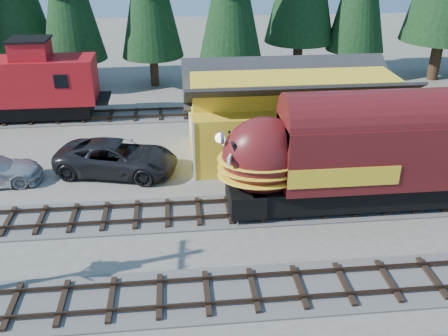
{
  "coord_description": "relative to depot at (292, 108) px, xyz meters",
  "views": [
    {
      "loc": [
        -6.87,
        -16.89,
        12.88
      ],
      "look_at": [
        -4.73,
        4.0,
        2.43
      ],
      "focal_mm": 40.0,
      "sensor_mm": 36.0,
      "label": 1
    }
  ],
  "objects": [
    {
      "name": "ground",
      "position": [
        0.0,
        -10.5,
        -2.96
      ],
      "size": [
        120.0,
        120.0,
        0.0
      ],
      "primitive_type": "plane",
      "color": "#6B665B",
      "rests_on": "ground"
    },
    {
      "name": "track_spur",
      "position": [
        -10.0,
        7.5,
        -2.9
      ],
      "size": [
        32.0,
        3.2,
        0.33
      ],
      "color": "#4C4947",
      "rests_on": "ground"
    },
    {
      "name": "depot",
      "position": [
        0.0,
        0.0,
        0.0
      ],
      "size": [
        12.8,
        7.0,
        5.3
      ],
      "color": "yellow",
      "rests_on": "ground"
    },
    {
      "name": "locomotive",
      "position": [
        3.01,
        -6.5,
        -0.33
      ],
      "size": [
        16.68,
        3.31,
        4.53
      ],
      "color": "black",
      "rests_on": "ground"
    },
    {
      "name": "caboose",
      "position": [
        -17.46,
        7.5,
        -0.32
      ],
      "size": [
        10.29,
        2.98,
        5.35
      ],
      "color": "black",
      "rests_on": "ground"
    },
    {
      "name": "pickup_truck_a",
      "position": [
        -10.27,
        -1.62,
        -2.02
      ],
      "size": [
        7.32,
        4.65,
        1.88
      ],
      "primitive_type": "imported",
      "rotation": [
        0.0,
        0.0,
        1.33
      ],
      "color": "black",
      "rests_on": "ground"
    }
  ]
}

